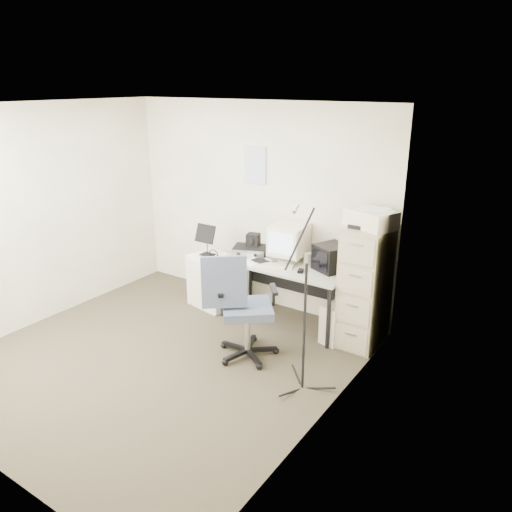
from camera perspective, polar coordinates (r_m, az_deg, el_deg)
The scene contains 23 objects.
floor at distance 5.34m, azimuth -10.85°, elevation -11.47°, with size 3.60×3.60×0.01m, color #352F22.
ceiling at distance 4.60m, azimuth -12.89°, elevation 16.41°, with size 3.60×3.60×0.01m, color white.
wall_back at distance 6.16m, azimuth 0.14°, elevation 5.77°, with size 3.60×0.02×2.50m, color white.
wall_left at distance 6.20m, azimuth -23.66°, elevation 4.20°, with size 0.02×3.60×2.50m, color white.
wall_right at distance 3.82m, azimuth 7.70°, elevation -3.16°, with size 0.02×3.60×2.50m, color white.
wall_calendar at distance 6.07m, azimuth -0.08°, elevation 10.36°, with size 0.30×0.02×0.44m, color white.
filing_cabinet at distance 5.39m, azimuth 12.36°, elevation -3.48°, with size 0.40×0.60×1.30m, color #C5B483.
printer at distance 5.16m, azimuth 13.00°, elevation 4.19°, with size 0.48×0.33×0.18m, color beige.
desk at distance 5.85m, azimuth 3.39°, elevation -4.20°, with size 1.50×0.70×0.73m, color #B2B29E.
crt_monitor at distance 5.74m, azimuth 3.78°, elevation 1.51°, with size 0.38×0.40×0.42m, color beige.
crt_tv at distance 5.53m, azimuth 8.66°, elevation -0.16°, with size 0.31×0.33×0.29m, color black.
desk_speaker at distance 5.68m, azimuth 5.99°, elevation -0.31°, with size 0.07×0.07×0.13m, color beige.
keyboard at distance 5.60m, azimuth 2.04°, elevation -1.12°, with size 0.43×0.15×0.02m, color beige.
mouse at distance 5.46m, azimuth 5.14°, elevation -1.70°, with size 0.06×0.10×0.03m, color black.
radio_receiver at distance 5.95m, azimuth -0.64°, elevation 0.59°, with size 0.39×0.28×0.11m, color black.
radio_speaker at distance 5.95m, azimuth -0.32°, elevation 1.90°, with size 0.14×0.14×0.14m, color black.
papers at distance 5.74m, azimuth 0.13°, elevation -0.61°, with size 0.22×0.30×0.02m, color white.
pc_tower at distance 5.58m, azimuth 9.57°, elevation -7.34°, with size 0.21×0.47×0.44m, color beige.
office_chair at distance 5.04m, azimuth -0.99°, elevation -5.83°, with size 0.64×0.64×1.11m, color slate.
side_cart at distance 6.30m, azimuth -4.94°, elevation -2.83°, with size 0.53×0.42×0.66m, color white.
music_stand at distance 6.15m, azimuth -5.62°, elevation 1.88°, with size 0.28×0.15×0.40m, color black.
headphones at distance 6.00m, azimuth -4.87°, elevation -0.12°, with size 0.15×0.15×0.03m, color black.
mic_stand at distance 4.43m, azimuth 5.63°, elevation -6.03°, with size 0.02×0.02×1.61m, color black.
Camera 1 is at (3.32, -3.19, 2.70)m, focal length 35.00 mm.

